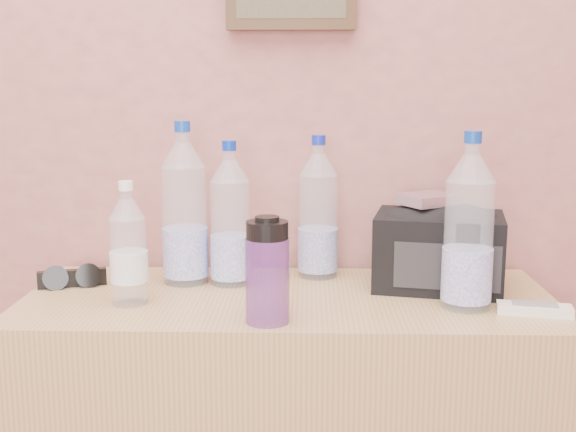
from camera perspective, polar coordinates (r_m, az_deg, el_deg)
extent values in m
cylinder|color=silver|center=(1.62, -4.58, -0.50)|extent=(0.09, 0.09, 0.28)
cylinder|color=#092DB5|center=(1.60, -4.67, 5.57)|extent=(0.03, 0.03, 0.02)
cylinder|color=white|center=(1.64, -8.18, 0.22)|extent=(0.10, 0.10, 0.32)
cylinder|color=#113EAE|center=(1.62, -8.35, 7.02)|extent=(0.04, 0.04, 0.02)
cylinder|color=silver|center=(1.68, 2.39, 0.03)|extent=(0.09, 0.09, 0.29)
cylinder|color=#1124AD|center=(1.65, 2.43, 6.03)|extent=(0.03, 0.03, 0.02)
cylinder|color=#A9C1D1|center=(1.48, 14.08, -1.25)|extent=(0.10, 0.10, 0.31)
cylinder|color=#0E3797|center=(1.46, 14.41, 6.06)|extent=(0.03, 0.03, 0.02)
cylinder|color=white|center=(1.51, -12.49, -2.74)|extent=(0.07, 0.07, 0.22)
cylinder|color=white|center=(1.48, -12.70, 2.35)|extent=(0.03, 0.03, 0.02)
cylinder|color=#652D91|center=(1.37, -1.64, -5.12)|extent=(0.08, 0.08, 0.16)
cylinder|color=black|center=(1.34, -1.66, -0.91)|extent=(0.08, 0.08, 0.04)
cube|color=white|center=(1.51, 18.90, -7.00)|extent=(0.15, 0.07, 0.02)
cube|color=silver|center=(1.61, 11.00, 1.31)|extent=(0.14, 0.14, 0.02)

